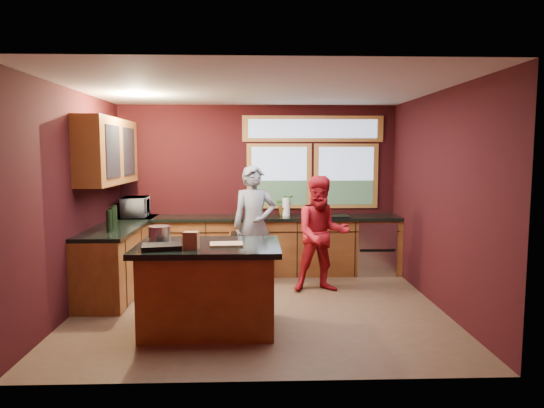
{
  "coord_description": "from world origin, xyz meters",
  "views": [
    {
      "loc": [
        -0.04,
        -5.93,
        1.94
      ],
      "look_at": [
        0.18,
        0.4,
        1.26
      ],
      "focal_mm": 32.0,
      "sensor_mm": 36.0,
      "label": 1
    }
  ],
  "objects": [
    {
      "name": "floor",
      "position": [
        0.0,
        0.0,
        0.0
      ],
      "size": [
        4.5,
        4.5,
        0.0
      ],
      "primitive_type": "plane",
      "color": "brown",
      "rests_on": "ground"
    },
    {
      "name": "person_grey",
      "position": [
        -0.06,
        1.09,
        0.87
      ],
      "size": [
        0.7,
        0.51,
        1.75
      ],
      "primitive_type": "imported",
      "rotation": [
        0.0,
        0.0,
        0.16
      ],
      "color": "slate",
      "rests_on": "floor"
    },
    {
      "name": "island",
      "position": [
        -0.56,
        -0.74,
        0.48
      ],
      "size": [
        1.55,
        1.05,
        0.95
      ],
      "color": "#603116",
      "rests_on": "floor"
    },
    {
      "name": "paper_bag",
      "position": [
        -0.71,
        -0.99,
        1.03
      ],
      "size": [
        0.16,
        0.13,
        0.18
      ],
      "primitive_type": "cube",
      "rotation": [
        0.0,
        0.0,
        -0.09
      ],
      "color": "brown",
      "rests_on": "island"
    },
    {
      "name": "black_tray",
      "position": [
        -1.01,
        -0.99,
        0.97
      ],
      "size": [
        0.44,
        0.35,
        0.05
      ],
      "primitive_type": "cube",
      "rotation": [
        0.0,
        0.0,
        0.18
      ],
      "color": "black",
      "rests_on": "island"
    },
    {
      "name": "stock_pot",
      "position": [
        -1.11,
        -0.59,
        1.03
      ],
      "size": [
        0.24,
        0.24,
        0.18
      ],
      "primitive_type": "cylinder",
      "color": "#B8B7BC",
      "rests_on": "island"
    },
    {
      "name": "microwave",
      "position": [
        -1.92,
        1.68,
        1.09
      ],
      "size": [
        0.43,
        0.6,
        0.31
      ],
      "primitive_type": "imported",
      "rotation": [
        0.0,
        0.0,
        1.66
      ],
      "color": "#999999",
      "rests_on": "left_counter"
    },
    {
      "name": "person_red",
      "position": [
        0.88,
        0.68,
        0.81
      ],
      "size": [
        0.83,
        0.67,
        1.62
      ],
      "primitive_type": "imported",
      "rotation": [
        0.0,
        0.0,
        0.08
      ],
      "color": "#A4131B",
      "rests_on": "floor"
    },
    {
      "name": "back_counter",
      "position": [
        0.2,
        1.7,
        0.46
      ],
      "size": [
        4.5,
        0.64,
        0.93
      ],
      "color": "#603116",
      "rests_on": "floor"
    },
    {
      "name": "paper_towel",
      "position": [
        0.45,
        1.7,
        1.07
      ],
      "size": [
        0.12,
        0.12,
        0.28
      ],
      "primitive_type": "cylinder",
      "color": "white",
      "rests_on": "back_counter"
    },
    {
      "name": "cutting_board",
      "position": [
        -0.36,
        -0.79,
        0.95
      ],
      "size": [
        0.37,
        0.27,
        0.02
      ],
      "primitive_type": "cube",
      "rotation": [
        0.0,
        0.0,
        0.07
      ],
      "color": "tan",
      "rests_on": "island"
    },
    {
      "name": "potted_plant",
      "position": [
        0.43,
        1.75,
        1.09
      ],
      "size": [
        0.3,
        0.26,
        0.33
      ],
      "primitive_type": "imported",
      "color": "#999999",
      "rests_on": "back_counter"
    },
    {
      "name": "room_shell",
      "position": [
        -0.6,
        0.32,
        1.8
      ],
      "size": [
        4.52,
        4.02,
        2.71
      ],
      "color": "black",
      "rests_on": "ground"
    },
    {
      "name": "left_counter",
      "position": [
        -1.95,
        0.85,
        0.47
      ],
      "size": [
        0.64,
        2.3,
        0.93
      ],
      "color": "#603116",
      "rests_on": "floor"
    }
  ]
}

